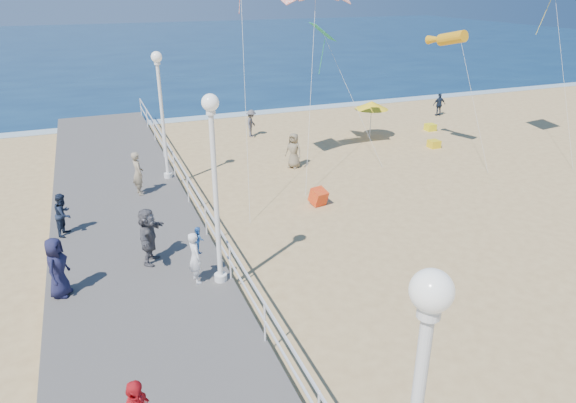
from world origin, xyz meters
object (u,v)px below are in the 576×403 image
object	(u,v)px
woman_holding_toddler	(195,257)
beach_walker_b	(439,105)
spectator_5	(149,236)
beach_walker_a	(251,123)
spectator_6	(138,173)
spectator_7	(63,214)
box_kite	(318,198)
beach_umbrella	(372,105)
spectator_4	(57,267)
lamp_post_far	(161,103)
beach_chair_right	(434,144)
toddler_held	(198,239)
lamp_post_mid	(214,173)
beach_chair_left	(430,127)
beach_walker_c	(294,151)

from	to	relation	value
woman_holding_toddler	beach_walker_b	size ratio (longest dim) A/B	1.03
spectator_5	beach_walker_a	world-z (taller)	spectator_5
woman_holding_toddler	spectator_6	world-z (taller)	spectator_6
spectator_7	beach_walker_a	distance (m)	14.32
spectator_5	beach_walker_a	xyz separation A→B (m)	(7.47, 13.36, -0.50)
woman_holding_toddler	box_kite	distance (m)	7.42
beach_walker_b	beach_walker_a	bearing A→B (deg)	8.11
spectator_5	beach_umbrella	size ratio (longest dim) A/B	0.82
spectator_4	beach_umbrella	world-z (taller)	beach_umbrella
spectator_7	beach_walker_b	world-z (taller)	spectator_7
beach_walker_b	spectator_5	bearing A→B (deg)	40.44
lamp_post_far	beach_chair_right	xyz separation A→B (m)	(14.27, 0.50, -3.46)
spectator_6	beach_walker_a	size ratio (longest dim) A/B	1.13
spectator_7	spectator_4	bearing A→B (deg)	-158.36
toddler_held	beach_walker_a	size ratio (longest dim) A/B	0.49
lamp_post_mid	spectator_6	world-z (taller)	lamp_post_mid
spectator_4	beach_umbrella	distance (m)	19.79
lamp_post_mid	toddler_held	distance (m)	2.12
beach_walker_a	beach_walker_b	bearing A→B (deg)	-55.09
woman_holding_toddler	beach_chair_right	world-z (taller)	woman_holding_toddler
beach_chair_left	toddler_held	bearing A→B (deg)	-144.01
woman_holding_toddler	box_kite	world-z (taller)	woman_holding_toddler
toddler_held	lamp_post_mid	bearing A→B (deg)	-134.28
beach_walker_c	beach_chair_right	bearing A→B (deg)	52.18
toddler_held	beach_walker_a	xyz separation A→B (m)	(6.26, 14.79, -0.85)
beach_walker_c	beach_walker_a	bearing A→B (deg)	142.85
beach_walker_a	beach_umbrella	xyz separation A→B (m)	(6.16, -2.83, 1.13)
spectator_6	beach_chair_left	xyz separation A→B (m)	(17.53, 4.96, -1.08)
lamp_post_far	spectator_7	distance (m)	6.41
beach_walker_c	lamp_post_mid	bearing A→B (deg)	-72.31
woman_holding_toddler	beach_walker_b	world-z (taller)	woman_holding_toddler
lamp_post_mid	beach_chair_right	size ratio (longest dim) A/B	9.67
box_kite	spectator_5	bearing A→B (deg)	-170.28
woman_holding_toddler	spectator_7	world-z (taller)	woman_holding_toddler
toddler_held	beach_walker_b	bearing A→B (deg)	-60.44
spectator_5	woman_holding_toddler	bearing A→B (deg)	-121.76
lamp_post_far	woman_holding_toddler	bearing A→B (deg)	-94.16
spectator_5	beach_chair_left	bearing A→B (deg)	-34.53
spectator_4	box_kite	xyz separation A→B (m)	(9.41, 3.82, -0.95)
beach_chair_left	beach_chair_right	world-z (taller)	same
box_kite	beach_walker_a	bearing A→B (deg)	73.91
beach_walker_a	spectator_5	bearing A→B (deg)	-175.38
spectator_5	beach_chair_right	size ratio (longest dim) A/B	3.19
spectator_7	box_kite	xyz separation A→B (m)	(9.30, -0.08, -0.83)
woman_holding_toddler	beach_walker_a	distance (m)	16.26
spectator_4	spectator_6	xyz separation A→B (m)	(2.84, 6.64, 0.02)
lamp_post_far	spectator_7	world-z (taller)	lamp_post_far
woman_holding_toddler	spectator_7	size ratio (longest dim) A/B	1.05
spectator_6	beach_chair_right	xyz separation A→B (m)	(15.63, 1.99, -1.08)
woman_holding_toddler	beach_umbrella	world-z (taller)	beach_umbrella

